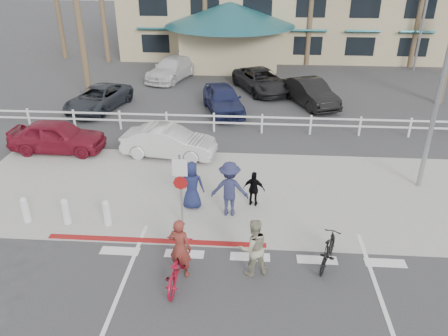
# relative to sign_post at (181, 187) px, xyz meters

# --- Properties ---
(ground) EXTENTS (140.00, 140.00, 0.00)m
(ground) POSITION_rel_sign_post_xyz_m (2.30, -2.20, -1.45)
(ground) COLOR #333335
(bike_path) EXTENTS (12.00, 16.00, 0.01)m
(bike_path) POSITION_rel_sign_post_xyz_m (2.30, -4.20, -1.45)
(bike_path) COLOR #333335
(bike_path) RESTS_ON ground
(sidewalk_plaza) EXTENTS (22.00, 7.00, 0.01)m
(sidewalk_plaza) POSITION_rel_sign_post_xyz_m (2.30, 2.30, -1.44)
(sidewalk_plaza) COLOR gray
(sidewalk_plaza) RESTS_ON ground
(cross_street) EXTENTS (40.00, 5.00, 0.01)m
(cross_street) POSITION_rel_sign_post_xyz_m (2.30, 6.30, -1.45)
(cross_street) COLOR #333335
(cross_street) RESTS_ON ground
(parking_lot) EXTENTS (50.00, 16.00, 0.01)m
(parking_lot) POSITION_rel_sign_post_xyz_m (2.30, 15.80, -1.45)
(parking_lot) COLOR #333335
(parking_lot) RESTS_ON ground
(curb_red) EXTENTS (7.00, 0.25, 0.02)m
(curb_red) POSITION_rel_sign_post_xyz_m (-0.70, -1.00, -1.44)
(curb_red) COLOR maroon
(curb_red) RESTS_ON ground
(rail_fence) EXTENTS (29.40, 0.16, 1.00)m
(rail_fence) POSITION_rel_sign_post_xyz_m (2.80, 8.30, -0.95)
(rail_fence) COLOR silver
(rail_fence) RESTS_ON ground
(sign_post) EXTENTS (0.50, 0.10, 2.90)m
(sign_post) POSITION_rel_sign_post_xyz_m (0.00, 0.00, 0.00)
(sign_post) COLOR gray
(sign_post) RESTS_ON ground
(bollard_0) EXTENTS (0.26, 0.26, 0.95)m
(bollard_0) POSITION_rel_sign_post_xyz_m (-2.50, -0.20, -0.97)
(bollard_0) COLOR silver
(bollard_0) RESTS_ON ground
(bollard_1) EXTENTS (0.26, 0.26, 0.95)m
(bollard_1) POSITION_rel_sign_post_xyz_m (-3.90, -0.20, -0.97)
(bollard_1) COLOR silver
(bollard_1) RESTS_ON ground
(bollard_2) EXTENTS (0.26, 0.26, 0.95)m
(bollard_2) POSITION_rel_sign_post_xyz_m (-5.30, -0.20, -0.97)
(bollard_2) COLOR silver
(bollard_2) RESTS_ON ground
(streetlight_0) EXTENTS (0.60, 2.00, 9.00)m
(streetlight_0) POSITION_rel_sign_post_xyz_m (8.80, 3.30, 3.05)
(streetlight_0) COLOR gray
(streetlight_0) RESTS_ON ground
(streetlight_1) EXTENTS (0.60, 2.00, 9.50)m
(streetlight_1) POSITION_rel_sign_post_xyz_m (14.30, 21.80, 3.30)
(streetlight_1) COLOR gray
(streetlight_1) RESTS_ON ground
(bike_red) EXTENTS (0.83, 2.10, 1.09)m
(bike_red) POSITION_rel_sign_post_xyz_m (0.29, -2.78, -0.91)
(bike_red) COLOR maroon
(bike_red) RESTS_ON ground
(rider_red) EXTENTS (0.77, 0.61, 1.84)m
(rider_red) POSITION_rel_sign_post_xyz_m (0.36, -2.50, -0.53)
(rider_red) COLOR maroon
(rider_red) RESTS_ON ground
(bike_black) EXTENTS (1.08, 1.75, 1.02)m
(bike_black) POSITION_rel_sign_post_xyz_m (4.56, -1.76, -0.94)
(bike_black) COLOR black
(bike_black) RESTS_ON ground
(rider_black) EXTENTS (1.03, 0.92, 1.77)m
(rider_black) POSITION_rel_sign_post_xyz_m (2.38, -2.28, -0.57)
(rider_black) COLOR #9E987D
(rider_black) RESTS_ON ground
(pedestrian_a) EXTENTS (1.32, 0.80, 2.00)m
(pedestrian_a) POSITION_rel_sign_post_xyz_m (1.54, 0.76, -0.45)
(pedestrian_a) COLOR #25284A
(pedestrian_a) RESTS_ON ground
(pedestrian_child) EXTENTS (0.83, 0.48, 1.33)m
(pedestrian_child) POSITION_rel_sign_post_xyz_m (2.37, 1.41, -0.78)
(pedestrian_child) COLOR black
(pedestrian_child) RESTS_ON ground
(pedestrian_b) EXTENTS (0.87, 0.58, 1.77)m
(pedestrian_b) POSITION_rel_sign_post_xyz_m (0.18, 1.12, -0.56)
(pedestrian_b) COLOR #192048
(pedestrian_b) RESTS_ON ground
(car_white_sedan) EXTENTS (4.28, 1.95, 1.36)m
(car_white_sedan) POSITION_rel_sign_post_xyz_m (-1.43, 5.32, -0.77)
(car_white_sedan) COLOR #BDBDBD
(car_white_sedan) RESTS_ON ground
(car_red_compact) EXTENTS (4.30, 1.80, 1.45)m
(car_red_compact) POSITION_rel_sign_post_xyz_m (-6.57, 5.51, -0.72)
(car_red_compact) COLOR maroon
(car_red_compact) RESTS_ON ground
(lot_car_0) EXTENTS (3.26, 5.18, 1.33)m
(lot_car_0) POSITION_rel_sign_post_xyz_m (-6.59, 11.22, -0.78)
(lot_car_0) COLOR #252A32
(lot_car_0) RESTS_ON ground
(lot_car_2) EXTENTS (2.99, 4.83, 1.53)m
(lot_car_2) POSITION_rel_sign_post_xyz_m (0.53, 11.32, -0.68)
(lot_car_2) COLOR #1A2047
(lot_car_2) RESTS_ON ground
(lot_car_3) EXTENTS (3.22, 4.80, 1.50)m
(lot_car_3) POSITION_rel_sign_post_xyz_m (5.56, 12.93, -0.70)
(lot_car_3) COLOR black
(lot_car_3) RESTS_ON ground
(lot_car_4) EXTENTS (3.62, 5.49, 1.48)m
(lot_car_4) POSITION_rel_sign_post_xyz_m (-3.54, 17.98, -0.71)
(lot_car_4) COLOR silver
(lot_car_4) RESTS_ON ground
(lot_car_5) EXTENTS (4.25, 5.62, 1.42)m
(lot_car_5) POSITION_rel_sign_post_xyz_m (2.69, 15.47, -0.74)
(lot_car_5) COLOR black
(lot_car_5) RESTS_ON ground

